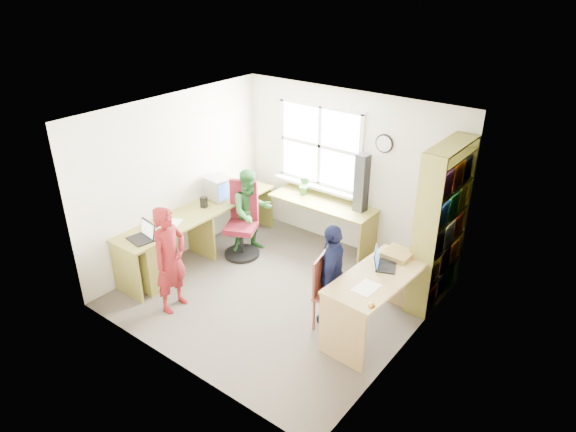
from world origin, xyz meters
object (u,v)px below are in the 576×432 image
at_px(right_desk, 376,292).
at_px(swivel_chair, 243,224).
at_px(l_desk, 190,242).
at_px(person_navy, 332,273).
at_px(crt_monitor, 219,188).
at_px(bookshelf, 440,229).
at_px(laptop_left, 143,235).
at_px(person_red, 170,260).
at_px(laptop_right, 382,262).
at_px(wooden_chair, 328,289).
at_px(cd_tower, 362,183).
at_px(potted_plant, 304,186).
at_px(person_green, 251,211).

relative_size(right_desk, swivel_chair, 1.24).
relative_size(l_desk, person_navy, 2.29).
height_order(swivel_chair, crt_monitor, swivel_chair).
bearing_deg(bookshelf, laptop_left, -145.71).
relative_size(l_desk, right_desk, 2.10).
xyz_separation_m(person_red, person_navy, (1.70, 1.01, -0.05)).
relative_size(l_desk, laptop_right, 7.73).
bearing_deg(wooden_chair, cd_tower, 95.70).
bearing_deg(laptop_left, bookshelf, 43.82).
xyz_separation_m(laptop_left, potted_plant, (0.83, 2.39, 0.10)).
bearing_deg(person_green, laptop_right, -66.20).
bearing_deg(bookshelf, potted_plant, 173.00).
height_order(swivel_chair, wooden_chair, swivel_chair).
distance_m(bookshelf, crt_monitor, 3.25).
bearing_deg(l_desk, cd_tower, 47.37).
distance_m(laptop_right, person_red, 2.55).
xyz_separation_m(right_desk, crt_monitor, (-2.95, 0.49, 0.35)).
relative_size(swivel_chair, crt_monitor, 2.90).
height_order(laptop_right, cd_tower, cd_tower).
height_order(bookshelf, wooden_chair, bookshelf).
bearing_deg(right_desk, laptop_right, 109.09).
xyz_separation_m(crt_monitor, laptop_left, (0.10, -1.50, -0.12)).
bearing_deg(wooden_chair, potted_plant, 120.75).
relative_size(swivel_chair, person_red, 0.81).
distance_m(l_desk, person_navy, 2.18).
relative_size(l_desk, person_red, 2.12).
relative_size(crt_monitor, potted_plant, 1.28).
bearing_deg(person_navy, wooden_chair, -9.76).
height_order(crt_monitor, laptop_left, crt_monitor).
bearing_deg(person_red, wooden_chair, -68.83).
bearing_deg(l_desk, person_navy, 7.54).
bearing_deg(person_green, cd_tower, -25.82).
xyz_separation_m(bookshelf, person_navy, (-0.80, -1.18, -0.36)).
xyz_separation_m(potted_plant, person_green, (-0.41, -0.77, -0.26)).
bearing_deg(laptop_left, swivel_chair, 84.86).
bearing_deg(person_navy, cd_tower, 177.53).
bearing_deg(potted_plant, person_red, -95.42).
height_order(bookshelf, person_green, bookshelf).
height_order(right_desk, bookshelf, bookshelf).
xyz_separation_m(swivel_chair, potted_plant, (0.45, 0.93, 0.42)).
relative_size(wooden_chair, person_green, 0.71).
relative_size(right_desk, cd_tower, 1.66).
bearing_deg(crt_monitor, bookshelf, 18.91).
bearing_deg(crt_monitor, cd_tower, 34.37).
bearing_deg(potted_plant, cd_tower, 2.44).
distance_m(l_desk, laptop_right, 2.74).
distance_m(l_desk, cd_tower, 2.54).
bearing_deg(l_desk, bookshelf, 26.43).
distance_m(crt_monitor, person_navy, 2.48).
xyz_separation_m(cd_tower, person_green, (-1.37, -0.81, -0.53)).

